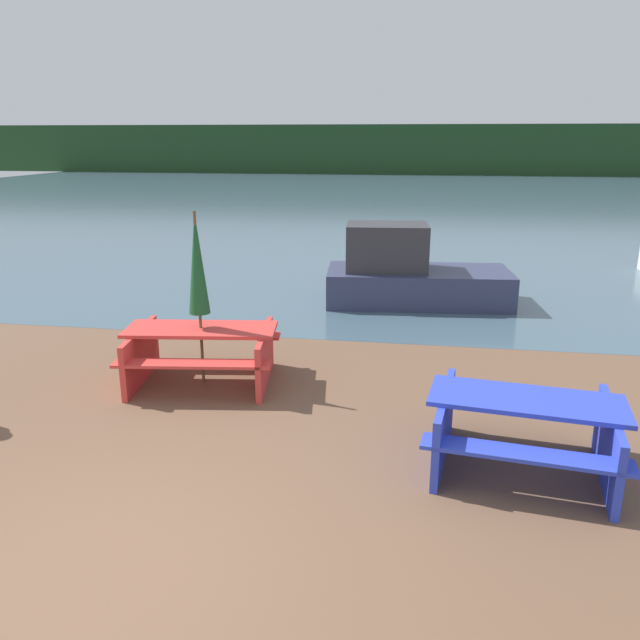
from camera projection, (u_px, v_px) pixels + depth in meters
ground_plane at (106, 574)px, 4.49m from camera, size 60.00×60.00×0.00m
water at (382, 195)px, 33.45m from camera, size 60.00×50.00×0.00m
far_treeline at (399, 149)px, 51.82m from camera, size 80.00×1.60×4.00m
picnic_table_blue at (524, 426)px, 5.80m from camera, size 1.92×1.60×0.72m
picnic_table_red at (202, 348)px, 7.89m from camera, size 2.04×1.61×0.73m
umbrella_darkgreen at (197, 264)px, 7.58m from camera, size 0.26×0.26×2.19m
boat at (409, 275)px, 11.71m from camera, size 3.50×1.80×1.49m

